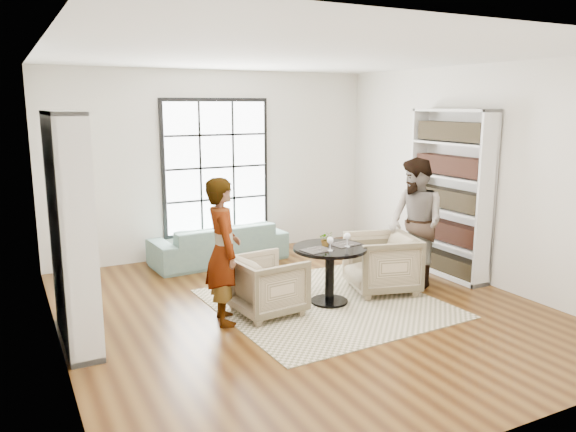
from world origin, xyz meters
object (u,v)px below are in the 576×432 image
person_right (416,223)px  wine_glass_right (347,237)px  armchair_right (381,263)px  wine_glass_left (330,241)px  flower_centerpiece (326,239)px  person_left (223,251)px  armchair_left (268,285)px  pedestal_table (330,262)px  sofa (219,243)px

person_right → wine_glass_right: 1.23m
armchair_right → wine_glass_left: bearing=-60.7°
armchair_right → flower_centerpiece: flower_centerpiece is taller
person_right → wine_glass_right: person_right is taller
person_left → person_right: person_right is taller
armchair_left → pedestal_table: bearing=-98.5°
armchair_left → armchair_right: bearing=-94.7°
sofa → wine_glass_right: bearing=102.9°
armchair_right → sofa: bearing=-133.6°
pedestal_table → flower_centerpiece: 0.30m
flower_centerpiece → wine_glass_left: bearing=-108.6°
person_left → wine_glass_left: 1.30m
wine_glass_right → flower_centerpiece: flower_centerpiece is taller
person_right → flower_centerpiece: person_right is taller
sofa → pedestal_table: bearing=99.4°
wine_glass_left → armchair_right: bearing=14.3°
person_left → person_right: size_ratio=0.95×
pedestal_table → wine_glass_right: 0.39m
sofa → armchair_right: armchair_right is taller
sofa → flower_centerpiece: flower_centerpiece is taller
armchair_right → person_left: (-2.24, -0.04, 0.45)m
person_right → sofa: bearing=-136.8°
wine_glass_right → pedestal_table: bearing=152.3°
wine_glass_left → flower_centerpiece: 0.24m
armchair_right → wine_glass_left: wine_glass_left is taller
armchair_right → wine_glass_right: wine_glass_right is taller
armchair_left → person_right: (2.24, 0.04, 0.53)m
pedestal_table → wine_glass_right: (0.19, -0.10, 0.33)m
pedestal_table → person_right: size_ratio=0.52×
pedestal_table → person_right: (1.40, 0.08, 0.35)m
armchair_right → person_left: person_left is taller
pedestal_table → armchair_right: armchair_right is taller
wine_glass_left → armchair_left: bearing=164.7°
person_right → wine_glass_right: bearing=-78.8°
flower_centerpiece → person_left: bearing=-178.9°
pedestal_table → armchair_right: (0.85, 0.08, -0.14)m
wine_glass_right → wine_glass_left: bearing=-166.8°
pedestal_table → wine_glass_left: wine_glass_left is taller
pedestal_table → wine_glass_right: size_ratio=5.05×
armchair_left → flower_centerpiece: 0.94m
armchair_left → wine_glass_left: 0.92m
wine_glass_left → wine_glass_right: 0.30m
person_left → wine_glass_right: 1.58m
person_left → wine_glass_right: size_ratio=9.24×
person_left → armchair_left: bearing=-80.0°
sofa → person_left: size_ratio=1.26×
armchair_left → wine_glass_left: wine_glass_left is taller
pedestal_table → sofa: bearing=103.3°
flower_centerpiece → sofa: bearing=103.1°
wine_glass_right → flower_centerpiece: size_ratio=0.97×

